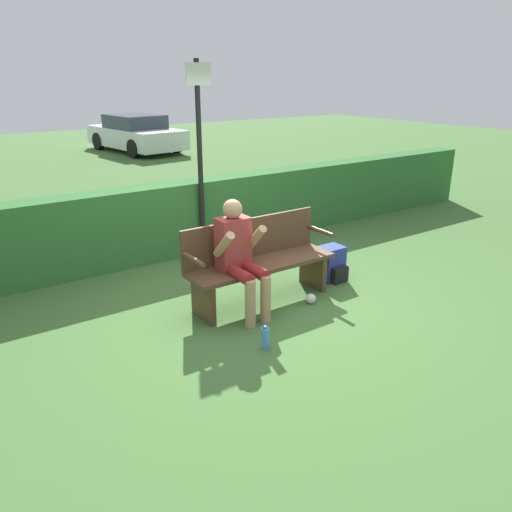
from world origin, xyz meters
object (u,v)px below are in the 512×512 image
Objects in this scene: park_bench at (258,260)px; backpack at (332,264)px; parked_car at (136,134)px; person_seated at (239,253)px; signpost at (200,150)px; water_bottle at (265,338)px.

park_bench is 1.14m from backpack.
parked_car reaches higher than backpack.
park_bench is 0.42m from person_seated.
parked_car is at bearing 73.17° from signpost.
signpost is at bearing 82.81° from park_bench.
backpack is 0.10× the size of parked_car.
person_seated reaches higher than parked_car.
water_bottle is at bearing -106.65° from signpost.
signpost is (0.21, 1.68, 1.01)m from park_bench.
water_bottle is at bearing -121.44° from park_bench.
person_seated is at bearing -106.96° from signpost.
parked_car is (3.30, 11.89, 0.09)m from park_bench.
park_bench is at bearing 156.99° from parked_car.
water_bottle is 0.09× the size of signpost.
parked_car is (3.87, 12.82, 0.46)m from water_bottle.
park_bench is 1.42× the size of person_seated.
signpost is at bearing 117.78° from backpack.
backpack is 0.16× the size of signpost.
park_bench is 12.34m from parked_car.
backpack is at bearing 162.08° from parked_car.
backpack is (1.45, 0.12, -0.48)m from person_seated.
signpost is at bearing 73.35° from water_bottle.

